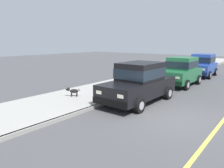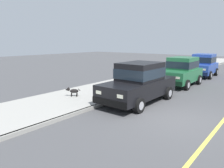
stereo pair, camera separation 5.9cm
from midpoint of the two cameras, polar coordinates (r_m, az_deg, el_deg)
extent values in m
plane|color=#4C4C4F|center=(8.82, 15.69, -8.49)|extent=(80.00, 80.00, 0.00)
cube|color=gray|center=(10.36, -0.87, -4.71)|extent=(0.16, 64.00, 0.14)
cube|color=#A8A59E|center=(11.54, -7.84, -3.16)|extent=(3.60, 64.00, 0.14)
cube|color=#E0D64C|center=(8.39, 25.97, -10.21)|extent=(0.12, 57.60, 0.01)
cube|color=black|center=(10.51, 6.90, -1.03)|extent=(1.83, 4.51, 0.76)
cube|color=black|center=(10.45, 7.29, 3.35)|extent=(1.60, 2.11, 0.84)
cube|color=#19232D|center=(10.46, 7.28, 3.01)|extent=(1.64, 2.15, 0.46)
cube|color=black|center=(8.82, -0.72, -4.92)|extent=(1.77, 0.21, 0.28)
cube|color=black|center=(12.44, 12.22, -0.43)|extent=(1.77, 0.21, 0.28)
cylinder|color=black|center=(8.99, 7.03, -5.62)|extent=(0.22, 0.64, 0.64)
cylinder|color=#9E9EA3|center=(8.99, 7.03, -5.62)|extent=(0.24, 0.35, 0.35)
cylinder|color=black|center=(10.01, -1.79, -3.80)|extent=(0.22, 0.64, 0.64)
cylinder|color=#9E9EA3|center=(10.01, -1.79, -3.80)|extent=(0.24, 0.35, 0.35)
cylinder|color=black|center=(11.39, 14.43, -2.31)|extent=(0.22, 0.64, 0.64)
cylinder|color=#9E9EA3|center=(11.39, 14.43, -2.31)|extent=(0.24, 0.35, 0.35)
cylinder|color=black|center=(12.21, 6.72, -1.14)|extent=(0.22, 0.64, 0.64)
cylinder|color=#9E9EA3|center=(12.21, 6.72, -1.14)|extent=(0.24, 0.35, 0.35)
cube|color=#EAEACC|center=(8.37, 2.11, -3.29)|extent=(0.28, 0.08, 0.14)
cube|color=#EAEACC|center=(9.06, -3.58, -2.19)|extent=(0.28, 0.08, 0.14)
cube|color=#23663D|center=(15.12, 17.44, 2.26)|extent=(1.74, 3.71, 0.76)
cube|color=#23663D|center=(15.26, 17.95, 5.26)|extent=(1.52, 1.91, 0.80)
cube|color=#19232D|center=(15.27, 17.93, 5.03)|extent=(1.56, 1.95, 0.44)
cube|color=black|center=(13.52, 14.61, 0.37)|extent=(1.69, 0.21, 0.28)
cube|color=black|center=(16.83, 19.61, 2.15)|extent=(1.69, 0.21, 0.28)
cylinder|color=black|center=(13.83, 18.93, -0.22)|extent=(0.22, 0.64, 0.64)
cylinder|color=#9E9EA3|center=(13.83, 18.93, -0.22)|extent=(0.24, 0.35, 0.35)
cylinder|color=black|center=(14.48, 12.53, 0.60)|extent=(0.22, 0.64, 0.64)
cylinder|color=#9E9EA3|center=(14.48, 12.53, 0.60)|extent=(0.24, 0.35, 0.35)
cylinder|color=black|center=(15.98, 21.72, 1.05)|extent=(0.22, 0.64, 0.64)
cylinder|color=#9E9EA3|center=(15.98, 21.72, 1.05)|extent=(0.24, 0.35, 0.35)
cylinder|color=black|center=(16.55, 16.03, 1.73)|extent=(0.22, 0.64, 0.64)
cylinder|color=#9E9EA3|center=(16.55, 16.03, 1.73)|extent=(0.24, 0.35, 0.35)
cube|color=#EAEACC|center=(13.23, 16.74, 1.59)|extent=(0.28, 0.08, 0.14)
cube|color=#EAEACC|center=(13.65, 12.59, 2.08)|extent=(0.28, 0.08, 0.14)
cube|color=#28479E|center=(19.76, 22.55, 3.89)|extent=(1.86, 3.76, 0.76)
cube|color=#28479E|center=(19.94, 22.89, 6.18)|extent=(1.58, 1.96, 0.80)
cube|color=#19232D|center=(19.94, 22.87, 6.01)|extent=(1.62, 2.00, 0.44)
cube|color=#0E1837|center=(18.06, 21.13, 2.62)|extent=(1.69, 0.26, 0.28)
cube|color=#0E1837|center=(21.54, 23.65, 3.69)|extent=(1.69, 0.26, 0.28)
cylinder|color=black|center=(18.52, 24.19, 2.14)|extent=(0.24, 0.65, 0.64)
cylinder|color=#9E9EA3|center=(18.52, 24.19, 2.14)|extent=(0.25, 0.36, 0.35)
cylinder|color=black|center=(18.93, 19.11, 2.69)|extent=(0.24, 0.65, 0.64)
cylinder|color=#9E9EA3|center=(18.93, 19.11, 2.69)|extent=(0.25, 0.36, 0.35)
cylinder|color=black|center=(20.75, 25.53, 2.90)|extent=(0.24, 0.65, 0.64)
cylinder|color=#9E9EA3|center=(20.75, 25.53, 2.90)|extent=(0.25, 0.36, 0.35)
cylinder|color=black|center=(21.12, 20.95, 3.38)|extent=(0.24, 0.65, 0.64)
cylinder|color=#9E9EA3|center=(21.12, 20.95, 3.38)|extent=(0.25, 0.36, 0.35)
cube|color=#EAEACC|center=(17.86, 22.83, 3.55)|extent=(0.28, 0.09, 0.14)
cube|color=#EAEACC|center=(18.13, 19.55, 3.88)|extent=(0.28, 0.09, 0.14)
ellipsoid|color=black|center=(11.19, -10.12, -1.84)|extent=(0.47, 0.44, 0.20)
cylinder|color=black|center=(11.20, -10.83, -2.86)|extent=(0.05, 0.05, 0.18)
cylinder|color=black|center=(11.31, -10.73, -2.71)|extent=(0.05, 0.05, 0.18)
cylinder|color=black|center=(11.16, -9.44, -2.86)|extent=(0.05, 0.05, 0.18)
cylinder|color=black|center=(11.27, -9.36, -2.71)|extent=(0.05, 0.05, 0.18)
sphere|color=black|center=(11.22, -11.61, -1.39)|extent=(0.17, 0.17, 0.17)
ellipsoid|color=black|center=(11.24, -12.05, -1.49)|extent=(0.13, 0.12, 0.06)
cone|color=black|center=(11.15, -11.61, -1.02)|extent=(0.06, 0.06, 0.07)
cone|color=black|center=(11.25, -11.53, -0.92)|extent=(0.06, 0.06, 0.07)
cylinder|color=black|center=(11.14, -8.81, -1.54)|extent=(0.11, 0.10, 0.13)
camera|label=1|loc=(0.03, -90.16, -0.03)|focal=34.66mm
camera|label=2|loc=(0.03, 89.84, 0.03)|focal=34.66mm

